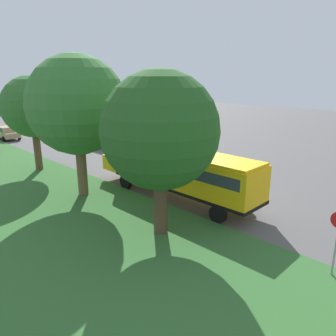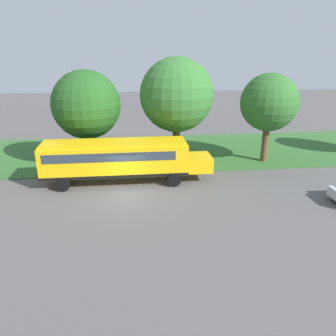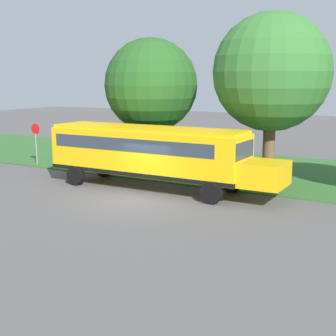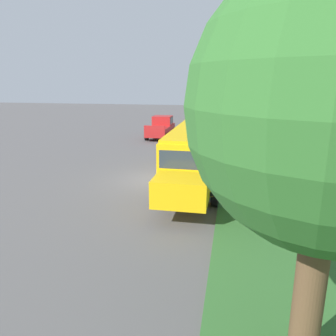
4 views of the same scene
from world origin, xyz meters
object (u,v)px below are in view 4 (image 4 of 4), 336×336
Objects in this scene: school_bus at (198,148)px; pickup_truck at (161,127)px; stop_sign at (234,128)px; oak_tree_roadside_mid at (293,76)px; oak_tree_beside_bus at (272,88)px.

pickup_truck is (5.27, -14.19, -0.85)m from school_bus.
stop_sign is (-7.30, 4.12, 0.66)m from pickup_truck.
stop_sign is at bearing -82.14° from oak_tree_roadside_mid.
pickup_truck is 15.41m from oak_tree_beside_bus.
pickup_truck is 21.65m from oak_tree_roadside_mid.
stop_sign is (2.06, -7.41, -3.44)m from oak_tree_beside_bus.
oak_tree_roadside_mid is 15.51m from stop_sign.
oak_tree_beside_bus reaches higher than stop_sign.
oak_tree_beside_bus is 7.45m from oak_tree_roadside_mid.
pickup_truck is 0.68× the size of oak_tree_beside_bus.
stop_sign is (-2.03, -10.07, -0.19)m from school_bus.
school_bus is at bearing -49.38° from oak_tree_roadside_mid.
oak_tree_beside_bus is 2.91× the size of stop_sign.
stop_sign is at bearing 150.55° from pickup_truck.
school_bus is 2.30× the size of pickup_truck.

